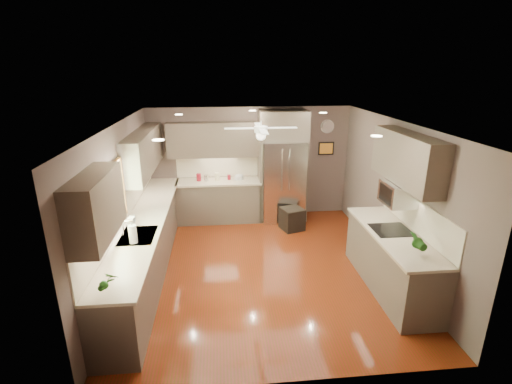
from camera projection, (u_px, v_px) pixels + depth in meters
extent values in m
plane|color=#4F260A|center=(262.00, 267.00, 6.47)|extent=(5.00, 5.00, 0.00)
plane|color=white|center=(263.00, 123.00, 5.67)|extent=(5.00, 5.00, 0.00)
plane|color=brown|center=(250.00, 163.00, 8.43)|extent=(4.50, 0.00, 4.50)
plane|color=brown|center=(291.00, 284.00, 3.71)|extent=(4.50, 0.00, 4.50)
plane|color=brown|center=(122.00, 205.00, 5.86)|extent=(0.00, 5.00, 5.00)
plane|color=brown|center=(394.00, 196.00, 6.28)|extent=(0.00, 5.00, 5.00)
cylinder|color=maroon|center=(199.00, 177.00, 8.13)|extent=(0.11, 0.11, 0.16)
cylinder|color=silver|center=(206.00, 178.00, 8.12)|extent=(0.12, 0.12, 0.14)
cylinder|color=beige|center=(217.00, 176.00, 8.16)|extent=(0.11, 0.11, 0.16)
cylinder|color=maroon|center=(229.00, 177.00, 8.22)|extent=(0.09, 0.09, 0.11)
imported|color=white|center=(132.00, 219.00, 5.82)|extent=(0.11, 0.11, 0.21)
imported|color=#1D4E16|center=(108.00, 281.00, 4.05)|extent=(0.19, 0.15, 0.32)
imported|color=#1D4E16|center=(417.00, 242.00, 4.92)|extent=(0.21, 0.17, 0.35)
imported|color=beige|center=(239.00, 179.00, 8.20)|extent=(0.28, 0.28, 0.05)
cube|color=brown|center=(147.00, 245.00, 6.29)|extent=(0.60, 4.70, 0.90)
cube|color=beige|center=(146.00, 220.00, 6.14)|extent=(0.65, 4.70, 0.04)
cube|color=beige|center=(125.00, 204.00, 6.02)|extent=(0.02, 4.70, 0.50)
cube|color=brown|center=(219.00, 201.00, 8.33)|extent=(1.85, 0.60, 0.90)
cube|color=beige|center=(218.00, 182.00, 8.17)|extent=(1.85, 0.65, 0.04)
cube|color=beige|center=(218.00, 166.00, 8.37)|extent=(1.85, 0.02, 0.50)
cube|color=brown|center=(96.00, 206.00, 4.18)|extent=(0.33, 1.20, 0.75)
cube|color=brown|center=(144.00, 151.00, 6.92)|extent=(0.33, 2.40, 0.75)
cube|color=brown|center=(217.00, 140.00, 8.02)|extent=(2.15, 0.33, 0.75)
cube|color=brown|center=(407.00, 158.00, 5.50)|extent=(0.33, 1.70, 0.75)
cube|color=#BFF2B2|center=(112.00, 197.00, 5.29)|extent=(0.01, 1.00, 0.80)
cube|color=olive|center=(110.00, 168.00, 5.16)|extent=(0.05, 1.12, 0.06)
cube|color=olive|center=(117.00, 225.00, 5.43)|extent=(0.05, 1.12, 0.06)
cube|color=olive|center=(103.00, 211.00, 4.80)|extent=(0.05, 0.06, 0.80)
cube|color=olive|center=(122.00, 186.00, 5.80)|extent=(0.05, 0.06, 0.80)
cube|color=silver|center=(138.00, 236.00, 5.52)|extent=(0.50, 0.70, 0.03)
cube|color=#262626|center=(138.00, 238.00, 5.53)|extent=(0.44, 0.62, 0.05)
cylinder|color=silver|center=(123.00, 229.00, 5.46)|extent=(0.02, 0.02, 0.24)
cylinder|color=silver|center=(127.00, 221.00, 5.43)|extent=(0.16, 0.02, 0.02)
cube|color=silver|center=(283.00, 181.00, 8.26)|extent=(0.92, 0.72, 1.82)
cube|color=black|center=(285.00, 197.00, 8.02)|extent=(0.88, 0.02, 0.02)
cube|color=black|center=(286.00, 170.00, 7.83)|extent=(0.01, 0.02, 1.00)
cylinder|color=silver|center=(282.00, 171.00, 7.79)|extent=(0.02, 0.02, 0.90)
cylinder|color=silver|center=(290.00, 170.00, 7.80)|extent=(0.02, 0.02, 0.90)
cube|color=brown|center=(283.00, 125.00, 7.93)|extent=(1.04, 0.60, 0.63)
cube|color=brown|center=(260.00, 181.00, 8.27)|extent=(0.06, 0.60, 1.82)
cube|color=brown|center=(304.00, 179.00, 8.37)|extent=(0.06, 0.60, 1.82)
cube|color=brown|center=(391.00, 262.00, 5.75)|extent=(0.65, 2.20, 0.90)
cube|color=beige|center=(394.00, 234.00, 5.60)|extent=(0.70, 2.20, 0.04)
cube|color=beige|center=(417.00, 216.00, 5.54)|extent=(0.02, 2.20, 0.50)
cube|color=black|center=(391.00, 230.00, 5.69)|extent=(0.56, 0.52, 0.01)
cube|color=silver|center=(398.00, 194.00, 5.67)|extent=(0.42, 0.55, 0.34)
cube|color=black|center=(385.00, 194.00, 5.65)|extent=(0.02, 0.40, 0.26)
cylinder|color=white|center=(261.00, 123.00, 5.96)|extent=(0.03, 0.03, 0.08)
cylinder|color=white|center=(261.00, 129.00, 6.00)|extent=(0.22, 0.22, 0.10)
sphere|color=white|center=(261.00, 136.00, 6.03)|extent=(0.16, 0.16, 0.16)
cube|color=white|center=(282.00, 128.00, 6.02)|extent=(0.48, 0.11, 0.01)
cube|color=white|center=(259.00, 125.00, 6.32)|extent=(0.11, 0.48, 0.01)
cube|color=white|center=(239.00, 128.00, 5.96)|extent=(0.48, 0.11, 0.01)
cube|color=white|center=(263.00, 132.00, 5.66)|extent=(0.11, 0.48, 0.01)
cylinder|color=white|center=(179.00, 115.00, 6.77)|extent=(0.14, 0.14, 0.01)
cylinder|color=white|center=(323.00, 113.00, 7.02)|extent=(0.14, 0.14, 0.01)
cylinder|color=white|center=(158.00, 140.00, 4.41)|extent=(0.14, 0.14, 0.01)
cylinder|color=white|center=(377.00, 136.00, 4.66)|extent=(0.14, 0.14, 0.01)
cylinder|color=white|center=(253.00, 111.00, 7.37)|extent=(0.14, 0.14, 0.01)
cylinder|color=white|center=(327.00, 126.00, 8.32)|extent=(0.30, 0.03, 0.30)
cylinder|color=silver|center=(327.00, 127.00, 8.31)|extent=(0.29, 0.00, 0.29)
cube|color=black|center=(326.00, 148.00, 8.48)|extent=(0.36, 0.03, 0.30)
cube|color=orange|center=(326.00, 149.00, 8.46)|extent=(0.30, 0.01, 0.24)
cube|color=black|center=(292.00, 219.00, 7.93)|extent=(0.55, 0.55, 0.49)
cube|color=black|center=(292.00, 209.00, 7.85)|extent=(0.52, 0.52, 0.03)
cylinder|color=white|center=(133.00, 234.00, 5.23)|extent=(0.11, 0.11, 0.26)
cylinder|color=silver|center=(133.00, 233.00, 5.23)|extent=(0.02, 0.02, 0.28)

